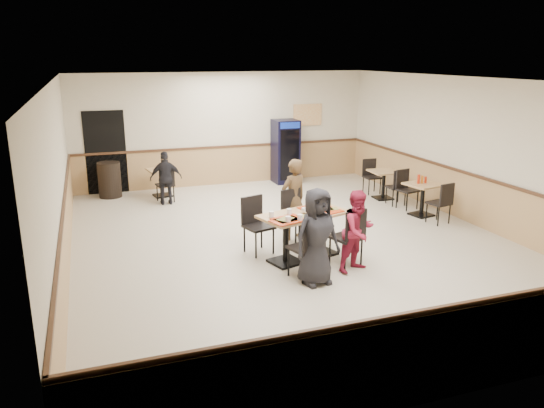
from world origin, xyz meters
name	(u,v)px	position (x,y,z in m)	size (l,w,h in m)	color
ground	(292,241)	(0.00, 0.00, 0.00)	(10.00, 10.00, 0.00)	beige
room_shell	(322,177)	(1.78, 2.55, 0.58)	(10.00, 10.00, 10.00)	silver
main_table	(304,228)	(-0.13, -0.87, 0.55)	(1.68, 1.16, 0.82)	black
main_chairs	(301,230)	(-0.18, -0.89, 0.52)	(1.80, 2.10, 1.04)	black
diner_woman_left	(317,237)	(-0.34, -1.90, 0.76)	(0.74, 0.48, 1.52)	black
diner_woman_right	(358,231)	(0.50, -1.66, 0.68)	(0.66, 0.51, 1.36)	maroon
diner_man_opposite	(294,199)	(0.09, 0.15, 0.78)	(0.57, 0.37, 1.56)	brown
lone_diner	(166,178)	(-1.84, 3.41, 0.63)	(0.74, 0.31, 1.27)	black
tabletop_clutter	(305,214)	(-0.14, -0.97, 0.84)	(1.43, 1.04, 0.12)	#AE2C0B
side_table_near	(423,194)	(3.32, 0.62, 0.48)	(0.80, 0.80, 0.72)	black
side_table_near_chair_south	(439,202)	(3.32, 0.05, 0.46)	(0.42, 0.42, 0.92)	black
side_table_near_chair_north	(408,189)	(3.32, 1.20, 0.46)	(0.42, 0.42, 0.92)	black
side_table_far	(384,180)	(3.26, 2.15, 0.47)	(0.68, 0.68, 0.70)	black
side_table_far_chair_south	(396,186)	(3.26, 1.59, 0.44)	(0.41, 0.41, 0.89)	black
side_table_far_chair_north	(372,176)	(3.26, 2.71, 0.44)	(0.41, 0.41, 0.89)	black
condiment_caddy	(421,179)	(3.29, 0.67, 0.81)	(0.23, 0.06, 0.20)	red
back_table	(162,178)	(-1.84, 4.20, 0.46)	(0.74, 0.74, 0.69)	black
back_table_chair_lone	(165,184)	(-1.84, 3.65, 0.44)	(0.41, 0.41, 0.88)	black
pepsi_cooler	(286,151)	(1.61, 4.59, 0.87)	(0.66, 0.67, 1.73)	black
trash_bin	(110,180)	(-3.08, 4.55, 0.44)	(0.56, 0.56, 0.88)	black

